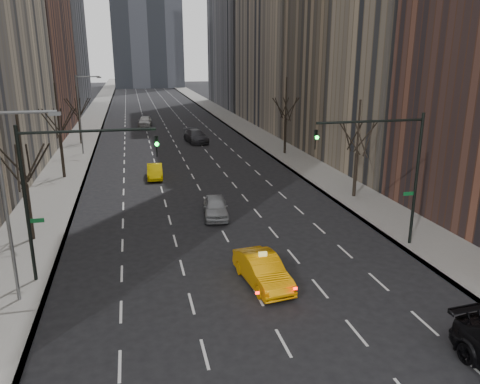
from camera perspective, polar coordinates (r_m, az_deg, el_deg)
sidewalk_left at (r=82.79m, az=-17.85°, el=7.80°), size 4.50×320.00×0.15m
sidewalk_right at (r=84.40m, az=-0.88°, el=8.73°), size 4.50×320.00×0.15m
tree_lw_b at (r=31.38m, az=-24.66°, el=0.85°), size 3.36×3.50×7.82m
tree_lw_c at (r=46.78m, az=-21.08°, el=6.34°), size 3.36×3.50×8.74m
tree_lw_d at (r=64.54m, az=-19.03°, el=8.60°), size 3.36×3.50×7.36m
tree_rw_b at (r=38.76m, az=14.04°, el=4.59°), size 3.36×3.50×7.82m
tree_rw_c at (r=55.10m, az=5.57°, el=8.72°), size 3.36×3.50×8.74m
traffic_mast_left at (r=24.71m, az=-21.15°, el=1.63°), size 6.69×0.39×8.00m
traffic_mast_right at (r=28.47m, az=18.10°, el=3.76°), size 6.69×0.39×8.00m
streetlight_near at (r=23.11m, az=-26.05°, el=0.42°), size 2.83×0.22×9.00m
streetlight_far at (r=57.28m, az=-18.69°, el=9.83°), size 2.83×0.22×9.00m
taxi_sedan at (r=24.16m, az=2.77°, el=-9.49°), size 2.23×4.88×1.55m
silver_sedan_ahead at (r=33.87m, az=-2.99°, el=-1.84°), size 2.26×4.48×1.46m
far_taxi at (r=45.18m, az=-10.34°, el=2.49°), size 1.58×4.12×1.34m
far_suv_grey at (r=63.31m, az=-5.40°, el=6.79°), size 3.10×6.07×1.69m
far_car_white at (r=79.03m, az=-11.50°, el=8.46°), size 2.51×5.20×1.71m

